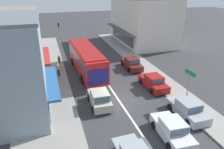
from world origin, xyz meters
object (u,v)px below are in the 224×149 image
Objects in this scene: pedestrian_browsing_midblock at (58,69)px; parked_sedan_kerb_third at (132,64)px; parked_sedan_kerb_second at (153,82)px; directional_road_sign at (189,79)px; city_bus at (86,58)px; pedestrian_with_handbag_near at (59,60)px; traffic_light_downstreet at (59,31)px; sedan_adjacent_lane_lead at (172,130)px; parked_sedan_kerb_front at (187,109)px; hatchback_behind_bus_near at (99,99)px.

parked_sedan_kerb_third is at bearing 0.09° from pedestrian_browsing_midblock.
directional_road_sign is at bearing -73.47° from parked_sedan_kerb_second.
pedestrian_with_handbag_near is at bearing 140.56° from city_bus.
city_bus is 13.62m from traffic_light_downstreet.
pedestrian_with_handbag_near reaches higher than parked_sedan_kerb_third.
parked_sedan_kerb_third is at bearing -18.21° from pedestrian_with_handbag_near.
city_bus is at bearing 103.89° from sedan_adjacent_lane_lead.
directional_road_sign is at bearing -68.44° from traffic_light_downstreet.
traffic_light_downstreet is at bearing 108.38° from parked_sedan_kerb_front.
parked_sedan_kerb_front is 17.73m from pedestrian_with_handbag_near.
traffic_light_downstreet is (-1.77, 21.81, 2.15)m from hatchback_behind_bus_near.
pedestrian_with_handbag_near reaches higher than parked_sedan_kerb_front.
parked_sedan_kerb_third is at bearing 51.23° from hatchback_behind_bus_near.
parked_sedan_kerb_third is at bearing 80.15° from sedan_adjacent_lane_lead.
sedan_adjacent_lane_lead is 18.33m from pedestrian_with_handbag_near.
city_bus is at bearing 86.95° from hatchback_behind_bus_near.
traffic_light_downstreet is (-8.28, 19.92, 2.19)m from parked_sedan_kerb_second.
parked_sedan_kerb_third is at bearing -59.25° from traffic_light_downstreet.
pedestrian_with_handbag_near is (-2.76, 11.04, 0.36)m from hatchback_behind_bus_near.
parked_sedan_kerb_third is at bearing 90.72° from parked_sedan_kerb_second.
hatchback_behind_bus_near is 11.39m from pedestrian_with_handbag_near.
hatchback_behind_bus_near is 10.28m from parked_sedan_kerb_third.
pedestrian_browsing_midblock is at bearing 111.12° from hatchback_behind_bus_near.
pedestrian_browsing_midblock is at bearing -173.50° from city_bus.
city_bus is 6.13m from parked_sedan_kerb_third.
parked_sedan_kerb_front is at bearing -29.93° from hatchback_behind_bus_near.
sedan_adjacent_lane_lead and parked_sedan_kerb_front have the same top height.
pedestrian_browsing_midblock reaches higher than parked_sedan_kerb_front.
parked_sedan_kerb_front is 2.60× the size of pedestrian_browsing_midblock.
city_bus is 3.04× the size of directional_road_sign.
sedan_adjacent_lane_lead is at bearing -135.66° from directional_road_sign.
directional_road_sign is 2.21× the size of pedestrian_with_handbag_near.
parked_sedan_kerb_front is 5.80m from parked_sedan_kerb_second.
city_bus reaches higher than sedan_adjacent_lane_lead.
hatchback_behind_bus_near is 21.99m from traffic_light_downstreet.
parked_sedan_kerb_third is at bearing -3.70° from city_bus.
pedestrian_with_handbag_near is (-10.53, 13.36, -1.61)m from directional_road_sign.
traffic_light_downstreet is at bearing 120.75° from parked_sedan_kerb_third.
parked_sedan_kerb_second is (6.52, 1.89, -0.05)m from hatchback_behind_bus_near.
sedan_adjacent_lane_lead is 1.19× the size of directional_road_sign.
parked_sedan_kerb_second is 11.39m from pedestrian_browsing_midblock.
parked_sedan_kerb_third is (-0.34, 11.92, 0.00)m from parked_sedan_kerb_front.
parked_sedan_kerb_front is 2.60× the size of pedestrian_with_handbag_near.
parked_sedan_kerb_third is (6.44, 8.02, -0.05)m from hatchback_behind_bus_near.
pedestrian_with_handbag_near is (-3.21, 2.64, -0.81)m from city_bus.
hatchback_behind_bus_near reaches higher than parked_sedan_kerb_third.
hatchback_behind_bus_near is 8.34m from directional_road_sign.
city_bus is at bearing 176.30° from parked_sedan_kerb_third.
hatchback_behind_bus_near reaches higher than sedan_adjacent_lane_lead.
traffic_light_downstreet is 25.94m from directional_road_sign.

